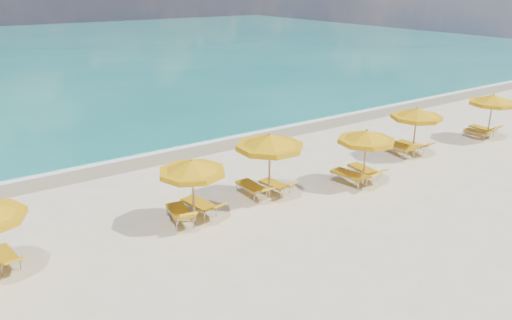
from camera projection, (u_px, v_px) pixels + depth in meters
ground_plane at (279, 201)px, 18.69m from camera, size 120.00×120.00×0.00m
ocean at (19, 55)px, 55.75m from camera, size 120.00×80.00×0.30m
wet_sand_band at (187, 150)px, 24.40m from camera, size 120.00×2.60×0.01m
foam_line at (180, 145)px, 25.02m from camera, size 120.00×1.20×0.03m
whitecap_near at (16, 125)px, 28.59m from camera, size 14.00×0.36×0.05m
whitecap_far at (181, 80)px, 41.52m from camera, size 18.00×0.30×0.05m
umbrella_3 at (192, 168)px, 16.45m from camera, size 2.41×2.41×2.30m
umbrella_4 at (270, 142)px, 18.30m from camera, size 3.38×3.38×2.58m
umbrella_5 at (366, 137)px, 19.65m from camera, size 2.73×2.73×2.32m
umbrella_6 at (417, 114)px, 22.86m from camera, size 2.56×2.56×2.38m
umbrella_7 at (493, 100)px, 25.42m from camera, size 2.68×2.68×2.41m
lounger_2_right at (5, 259)px, 14.40m from camera, size 0.77×1.76×0.65m
lounger_3_left at (180, 216)px, 16.97m from camera, size 0.96×1.97×0.85m
lounger_3_right at (200, 208)px, 17.61m from camera, size 0.93×1.97×0.74m
lounger_4_left at (252, 190)px, 19.07m from camera, size 0.67×1.93×0.74m
lounger_4_right at (275, 188)px, 19.39m from camera, size 0.79×1.72×0.72m
lounger_5_left at (350, 178)px, 20.19m from camera, size 0.95×2.11×0.81m
lounger_5_right at (364, 173)px, 20.85m from camera, size 0.77×1.91×0.72m
lounger_6_left at (400, 150)px, 23.52m from camera, size 0.97×2.02×0.95m
lounger_6_right at (411, 147)px, 24.07m from camera, size 0.75×1.87×0.69m
lounger_7_left at (478, 134)px, 26.08m from camera, size 0.65×1.65×0.80m
lounger_7_right at (482, 131)px, 26.69m from camera, size 0.73×1.73×0.75m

